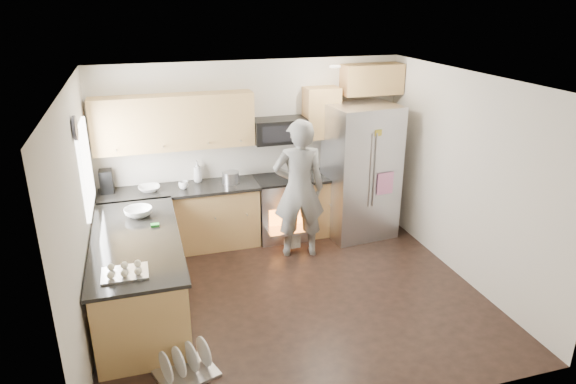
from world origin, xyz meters
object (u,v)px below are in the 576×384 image
object	(u,v)px
refrigerator	(361,172)
dish_rack	(186,367)
stove_range	(282,194)
person	(299,189)

from	to	relation	value
refrigerator	dish_rack	world-z (taller)	refrigerator
stove_range	dish_rack	bearing A→B (deg)	-122.56
refrigerator	person	xyz separation A→B (m)	(-1.09, -0.39, -0.02)
stove_range	person	bearing A→B (deg)	-84.17
refrigerator	dish_rack	size ratio (longest dim) A/B	3.03
stove_range	dish_rack	xyz separation A→B (m)	(-1.74, -2.72, -0.59)
stove_range	person	distance (m)	0.70
stove_range	person	xyz separation A→B (m)	(0.06, -0.63, 0.30)
stove_range	refrigerator	world-z (taller)	refrigerator
stove_range	dish_rack	distance (m)	3.28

